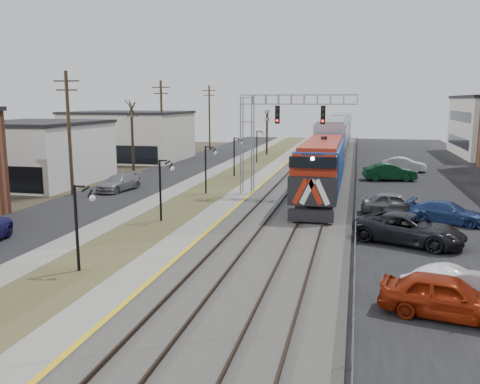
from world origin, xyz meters
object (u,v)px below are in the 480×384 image
(signal_gantry, at_px, (268,127))
(car_lot_b, at_px, (458,286))
(car_lot_a, at_px, (446,297))
(train, at_px, (335,140))

(signal_gantry, distance_m, car_lot_b, 23.25)
(car_lot_a, height_order, car_lot_b, car_lot_a)
(signal_gantry, xyz_separation_m, car_lot_a, (10.18, -21.57, -4.81))
(train, height_order, car_lot_a, train)
(signal_gantry, bearing_deg, car_lot_b, -61.44)
(train, distance_m, car_lot_b, 44.20)
(car_lot_a, relative_size, car_lot_b, 1.11)
(train, relative_size, car_lot_a, 13.72)
(train, xyz_separation_m, signal_gantry, (-4.28, -23.69, 2.70))
(car_lot_a, bearing_deg, signal_gantry, 37.79)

